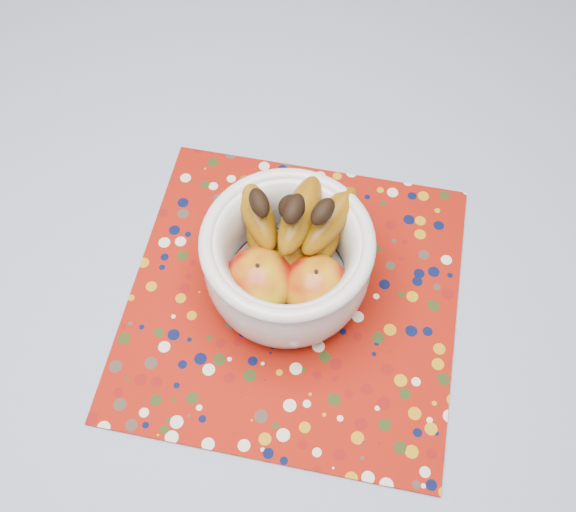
{
  "coord_description": "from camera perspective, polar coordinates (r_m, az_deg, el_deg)",
  "views": [
    {
      "loc": [
        0.17,
        -0.38,
        1.55
      ],
      "look_at": [
        0.1,
        0.01,
        0.84
      ],
      "focal_mm": 42.0,
      "sensor_mm": 36.0,
      "label": 1
    }
  ],
  "objects": [
    {
      "name": "table",
      "position": [
        0.97,
        -5.94,
        -4.29
      ],
      "size": [
        1.2,
        1.2,
        0.75
      ],
      "color": "brown",
      "rests_on": "ground"
    },
    {
      "name": "tablecloth",
      "position": [
        0.9,
        -6.41,
        -2.11
      ],
      "size": [
        1.32,
        1.32,
        0.01
      ],
      "primitive_type": "cube",
      "color": "slate",
      "rests_on": "table"
    },
    {
      "name": "fruit_bowl",
      "position": [
        0.81,
        0.06,
        0.19
      ],
      "size": [
        0.23,
        0.21,
        0.18
      ],
      "color": "silver",
      "rests_on": "placemat"
    },
    {
      "name": "placemat",
      "position": [
        0.87,
        0.44,
        -3.62
      ],
      "size": [
        0.43,
        0.43,
        0.0
      ],
      "primitive_type": "cube",
      "rotation": [
        0.0,
        0.0,
        -0.03
      ],
      "color": "maroon",
      "rests_on": "tablecloth"
    }
  ]
}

